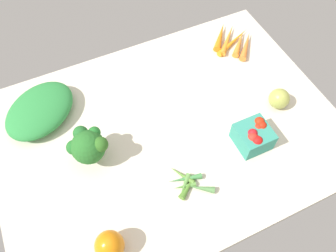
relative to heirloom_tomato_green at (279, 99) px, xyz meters
The scene contains 8 objects.
tablecloth 36.46cm from the heirloom_tomato_green, ahead, with size 104.00×76.00×2.00cm, color beige.
heirloom_tomato_green is the anchor object (origin of this frame).
broccoli_head 60.18cm from the heirloom_tomato_green, ahead, with size 11.00×10.67×11.97cm.
bell_pepper_orange 66.47cm from the heirloom_tomato_green, 17.48° to the left, with size 7.24×7.24×8.41cm, color orange.
carrot_bunch 30.27cm from the heirloom_tomato_green, 93.09° to the right, with size 17.49×20.36×2.71cm.
berry_basket 17.17cm from the heirloom_tomato_green, 29.00° to the left, with size 9.58×9.58×7.46cm.
okra_pile 40.44cm from the heirloom_tomato_green, 18.17° to the left, with size 10.76×12.62×1.97cm.
leafy_greens_clump 74.52cm from the heirloom_tomato_green, 21.65° to the right, with size 23.49×17.52×6.50cm, color #2B843D.
Camera 1 is at (23.12, 49.49, 89.16)cm, focal length 35.82 mm.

